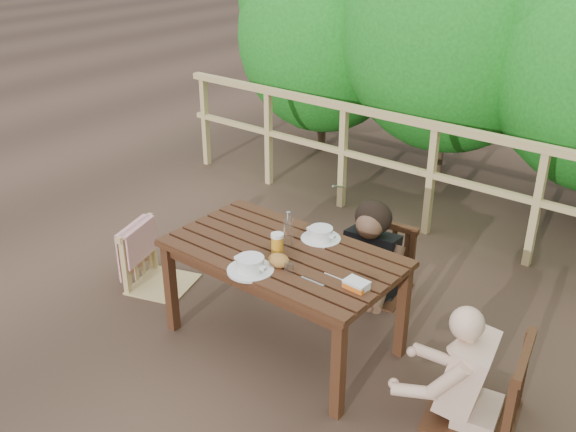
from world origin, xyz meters
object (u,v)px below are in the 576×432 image
Objects in this scene: soup_near at (250,264)px; bottle at (288,230)px; diner_right at (490,335)px; beer_glass at (277,245)px; butter_tub at (356,286)px; woman at (381,218)px; table at (283,298)px; chair_left at (158,233)px; tumbler at (289,269)px; bread_roll at (279,261)px; soup_far at (321,234)px; chair_far at (379,236)px; chair_right at (483,344)px.

soup_near is 0.37m from bottle.
diner_right is 7.61× the size of beer_glass.
bottle reaches higher than butter_tub.
woman reaches higher than butter_tub.
chair_left is at bearing -178.46° from table.
tumbler is at bearing -50.59° from bottle.
bread_roll is at bearing 91.84° from diner_right.
soup_near is at bearing -99.08° from soup_far.
beer_glass reaches higher than tumbler.
chair_far is 0.92m from bottle.
soup_far is (1.24, 0.30, 0.27)m from chair_left.
butter_tub is at bearing -110.17° from chair_left.
diner_right is 17.07× the size of tumbler.
tumbler is at bearing -163.43° from butter_tub.
table is at bearing 174.96° from butter_tub.
bottle reaches higher than tumbler.
chair_far reaches higher than soup_far.
bread_roll is 0.25m from bottle.
chair_left is at bearing 28.23° from woman.
chair_far is 1.38m from chair_right.
woman reaches higher than soup_far.
chair_right is (1.28, 0.11, 0.17)m from table.
chair_far is 6.71× the size of butter_tub.
chair_far is 3.57× the size of soup_far.
chair_left is 1.20m from bottle.
table is at bearing 89.76° from soup_near.
tumbler reaches higher than butter_tub.
woman reaches higher than chair_far.
chair_left is at bearing -166.20° from soup_far.
soup_near is at bearing -82.65° from chair_right.
tumbler is (0.10, -0.46, -0.01)m from soup_far.
bread_roll is (0.00, -0.43, -0.00)m from soup_far.
chair_far is 0.80× the size of diner_right.
woman is at bearing -71.97° from chair_left.
chair_left is (-1.15, -0.03, 0.11)m from table.
table is at bearing -83.36° from bottle.
soup_far reaches higher than table.
bread_roll is 0.56× the size of bottle.
soup_far reaches higher than butter_tub.
bottle is at bearing 90.93° from soup_near.
chair_right is (2.42, 0.14, 0.05)m from chair_left.
chair_right is 1.14m from tumbler.
woman is 4.83× the size of bottle.
bottle is (-0.16, -0.84, 0.34)m from chair_far.
soup_near reaches higher than soup_far.
beer_glass is at bearing -179.29° from butter_tub.
soup_near reaches higher than butter_tub.
soup_near is 0.17m from bread_roll.
soup_far is 1.88× the size of butter_tub.
chair_far is at bearing 81.24° from beer_glass.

